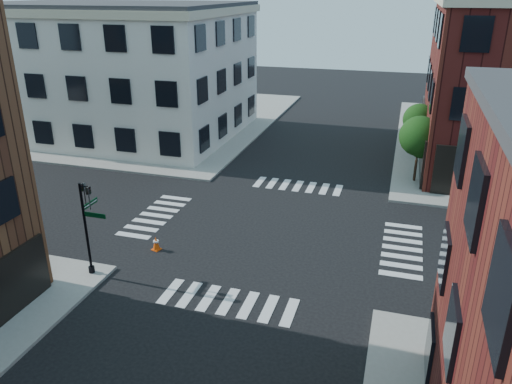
{
  "coord_description": "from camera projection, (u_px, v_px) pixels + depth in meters",
  "views": [
    {
      "loc": [
        6.3,
        -23.82,
        12.42
      ],
      "look_at": [
        -0.66,
        -0.65,
        2.5
      ],
      "focal_mm": 35.0,
      "sensor_mm": 36.0,
      "label": 1
    }
  ],
  "objects": [
    {
      "name": "signal_pole",
      "position": [
        88.0,
        219.0,
        22.29
      ],
      "size": [
        1.29,
        1.24,
        4.6
      ],
      "color": "black",
      "rests_on": "ground"
    },
    {
      "name": "ground",
      "position": [
        271.0,
        231.0,
        27.5
      ],
      "size": [
        120.0,
        120.0,
        0.0
      ],
      "primitive_type": "plane",
      "color": "black",
      "rests_on": "ground"
    },
    {
      "name": "traffic_cone",
      "position": [
        156.0,
        243.0,
        25.4
      ],
      "size": [
        0.51,
        0.51,
        0.74
      ],
      "rotation": [
        0.0,
        0.0,
        -0.31
      ],
      "color": "#F54F0A",
      "rests_on": "ground"
    },
    {
      "name": "tree_far",
      "position": [
        419.0,
        121.0,
        38.55
      ],
      "size": [
        2.43,
        2.43,
        4.07
      ],
      "color": "black",
      "rests_on": "ground"
    },
    {
      "name": "sidewalk_nw",
      "position": [
        128.0,
        116.0,
        51.67
      ],
      "size": [
        30.0,
        30.0,
        0.15
      ],
      "primitive_type": "cube",
      "color": "gray",
      "rests_on": "ground"
    },
    {
      "name": "building_nw",
      "position": [
        114.0,
        71.0,
        44.65
      ],
      "size": [
        22.0,
        16.0,
        11.0
      ],
      "primitive_type": "cube",
      "color": "silver",
      "rests_on": "ground"
    },
    {
      "name": "tree_near",
      "position": [
        420.0,
        138.0,
        33.13
      ],
      "size": [
        2.69,
        2.69,
        4.49
      ],
      "color": "black",
      "rests_on": "ground"
    }
  ]
}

